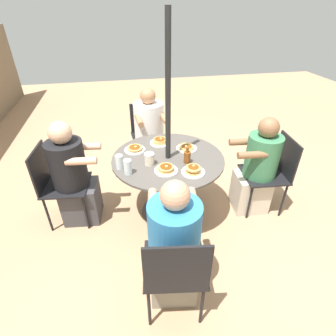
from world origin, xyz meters
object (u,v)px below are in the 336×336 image
object	(u,v)px
diner_north	(174,248)
diner_west	(74,179)
patio_chair_west	(57,181)
pancake_plate_b	(160,141)
patio_chair_east	(272,169)
coffee_cup	(149,159)
drinking_glass_b	(119,162)
patio_table	(168,172)
diner_south	(150,136)
syrup_bottle	(187,157)
patio_chair_north	(175,269)
diner_east	(257,170)
pancake_plate_e	(193,170)
pancake_plate_d	(166,169)
pancake_plate_c	(135,149)
pancake_plate_a	(187,148)
patio_chair_south	(147,131)
drinking_glass_a	(128,167)

from	to	relation	value
diner_north	diner_west	world-z (taller)	diner_west
patio_chair_west	pancake_plate_b	distance (m)	1.14
patio_chair_east	coffee_cup	xyz separation A→B (m)	(0.02, 1.32, 0.27)
drinking_glass_b	diner_west	bearing A→B (deg)	65.97
patio_table	drinking_glass_b	world-z (taller)	drinking_glass_b
patio_chair_west	diner_south	bearing A→B (deg)	134.20
drinking_glass_b	syrup_bottle	bearing A→B (deg)	-91.97
pancake_plate_b	coffee_cup	xyz separation A→B (m)	(-0.41, 0.17, 0.04)
coffee_cup	patio_chair_north	bearing A→B (deg)	-178.39
patio_chair_east	diner_east	world-z (taller)	diner_east
pancake_plate_e	diner_south	bearing A→B (deg)	10.30
diner_south	pancake_plate_d	xyz separation A→B (m)	(-1.19, 0.01, 0.23)
syrup_bottle	pancake_plate_c	bearing A→B (deg)	54.07
diner_north	patio_chair_east	bearing A→B (deg)	42.00
patio_table	pancake_plate_a	bearing A→B (deg)	-58.97
patio_chair_south	diner_west	distance (m)	1.35
pancake_plate_b	pancake_plate_e	xyz separation A→B (m)	(-0.63, -0.20, 0.00)
patio_table	diner_north	bearing A→B (deg)	171.41
drinking_glass_a	drinking_glass_b	size ratio (longest dim) A/B	1.03
patio_chair_east	patio_chair_south	distance (m)	1.72
pancake_plate_d	patio_table	bearing A→B (deg)	-15.56
pancake_plate_d	drinking_glass_a	distance (m)	0.35
patio_chair_south	syrup_bottle	bearing A→B (deg)	96.82
diner_north	pancake_plate_b	bearing A→B (deg)	93.30
patio_table	drinking_glass_a	world-z (taller)	drinking_glass_a
patio_chair_north	diner_west	xyz separation A→B (m)	(1.22, 0.78, 0.02)
diner_west	pancake_plate_a	distance (m)	1.20
patio_chair_west	pancake_plate_d	distance (m)	1.14
patio_chair_north	pancake_plate_d	bearing A→B (deg)	91.95
diner_west	pancake_plate_b	size ratio (longest dim) A/B	5.21
patio_chair_east	pancake_plate_b	bearing A→B (deg)	75.16
patio_table	patio_chair_north	size ratio (longest dim) A/B	1.30
syrup_bottle	diner_south	bearing A→B (deg)	11.48
pancake_plate_d	drinking_glass_b	bearing A→B (deg)	72.42
patio_chair_north	diner_south	distance (m)	2.08
patio_chair_south	pancake_plate_c	xyz separation A→B (m)	(-0.92, 0.24, 0.23)
syrup_bottle	diner_west	bearing A→B (deg)	78.13
patio_table	pancake_plate_d	xyz separation A→B (m)	(-0.24, 0.07, 0.20)
diner_south	syrup_bottle	size ratio (longest dim) A/B	6.88
diner_east	drinking_glass_b	bearing A→B (deg)	96.21
diner_west	drinking_glass_b	bearing A→B (deg)	72.14
pancake_plate_d	pancake_plate_a	bearing A→B (deg)	-38.00
patio_chair_east	pancake_plate_e	size ratio (longest dim) A/B	3.98
patio_chair_west	pancake_plate_c	xyz separation A→B (m)	(0.09, -0.81, 0.23)
pancake_plate_a	pancake_plate_c	world-z (taller)	pancake_plate_c
diner_south	pancake_plate_d	bearing A→B (deg)	86.09
diner_south	patio_table	bearing A→B (deg)	90.00
patio_chair_north	syrup_bottle	xyz separation A→B (m)	(0.99, -0.33, 0.28)
pancake_plate_b	patio_chair_east	bearing A→B (deg)	-110.41
pancake_plate_c	pancake_plate_d	bearing A→B (deg)	-151.45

